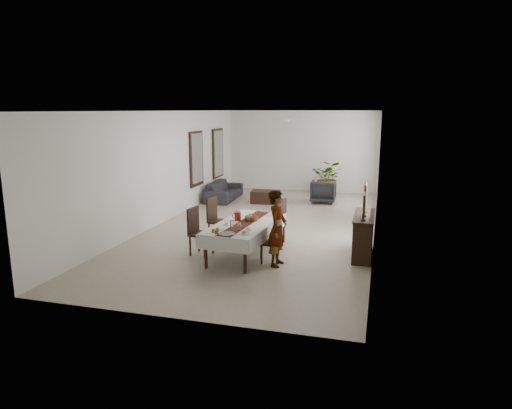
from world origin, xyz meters
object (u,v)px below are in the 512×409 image
object	(u,v)px
woman	(277,228)
sideboard_body	(363,236)
red_pitcher	(238,216)
sofa	(224,191)
dining_table_top	(245,224)

from	to	relation	value
woman	sideboard_body	distance (m)	2.10
sideboard_body	red_pitcher	bearing A→B (deg)	-169.91
sofa	woman	bearing A→B (deg)	-154.78
dining_table_top	sofa	xyz separation A→B (m)	(-2.64, 6.05, -0.39)
red_pitcher	woman	world-z (taller)	woman
dining_table_top	woman	xyz separation A→B (m)	(0.85, -0.49, 0.09)
dining_table_top	red_pitcher	distance (m)	0.32
woman	sideboard_body	xyz separation A→B (m)	(1.72, 1.16, -0.35)
red_pitcher	sideboard_body	xyz separation A→B (m)	(2.80, 0.50, -0.39)
red_pitcher	sofa	distance (m)	6.38
dining_table_top	sofa	size ratio (longest dim) A/B	1.06
dining_table_top	sideboard_body	distance (m)	2.66
dining_table_top	woman	size ratio (longest dim) A/B	1.48
red_pitcher	woman	size ratio (longest dim) A/B	0.12
sideboard_body	woman	bearing A→B (deg)	-145.97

